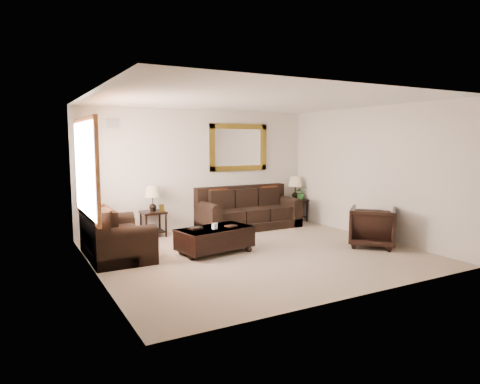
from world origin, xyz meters
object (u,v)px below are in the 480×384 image
end_table_right (295,192)px  loveseat (113,238)px  armchair (373,225)px  end_table_left (153,203)px  sofa (248,213)px  coffee_table (215,237)px

end_table_right → loveseat: bearing=-165.1°
loveseat → armchair: size_ratio=1.96×
end_table_left → sofa: bearing=-4.5°
end_table_right → coffee_table: end_table_right is taller
end_table_left → armchair: end_table_left is taller
sofa → end_table_right: 1.52m
coffee_table → end_table_right: bearing=19.4°
end_table_right → armchair: (-0.27, -2.86, -0.31)m
loveseat → end_table_right: size_ratio=1.47×
coffee_table → end_table_left: bearing=95.6°
loveseat → end_table_left: (1.11, 1.28, 0.36)m
coffee_table → armchair: (2.83, -1.03, 0.13)m
sofa → armchair: bearing=-66.0°
sofa → loveseat: 3.48m
armchair → end_table_left: bearing=8.2°
coffee_table → armchair: armchair is taller
loveseat → coffee_table: size_ratio=1.13×
end_table_left → armchair: size_ratio=1.28×
end_table_left → coffee_table: 1.97m
sofa → loveseat: size_ratio=1.42×
armchair → coffee_table: bearing=28.5°
end_table_right → coffee_table: size_ratio=0.77×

